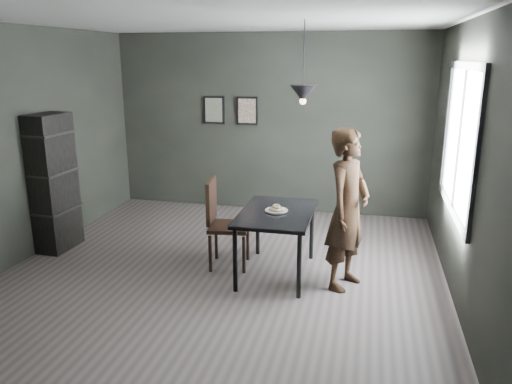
% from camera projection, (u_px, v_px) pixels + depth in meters
% --- Properties ---
extents(ground, '(5.00, 5.00, 0.00)m').
position_uv_depth(ground, '(226.00, 269.00, 5.91)').
color(ground, '#3A3332').
rests_on(ground, ground).
extents(back_wall, '(5.00, 0.10, 2.80)m').
position_uv_depth(back_wall, '(269.00, 124.00, 7.89)').
color(back_wall, black).
rests_on(back_wall, ground).
extents(ceiling, '(5.00, 5.00, 0.02)m').
position_uv_depth(ceiling, '(222.00, 20.00, 5.18)').
color(ceiling, silver).
rests_on(ceiling, ground).
extents(window_assembly, '(0.04, 1.96, 1.56)m').
position_uv_depth(window_assembly, '(459.00, 140.00, 5.14)').
color(window_assembly, white).
rests_on(window_assembly, ground).
extents(cafe_table, '(0.80, 1.20, 0.75)m').
position_uv_depth(cafe_table, '(277.00, 218.00, 5.60)').
color(cafe_table, black).
rests_on(cafe_table, ground).
extents(white_plate, '(0.23, 0.23, 0.01)m').
position_uv_depth(white_plate, '(276.00, 211.00, 5.59)').
color(white_plate, white).
rests_on(white_plate, cafe_table).
extents(donut_pile, '(0.17, 0.17, 0.07)m').
position_uv_depth(donut_pile, '(276.00, 209.00, 5.58)').
color(donut_pile, beige).
rests_on(donut_pile, white_plate).
extents(woman, '(0.64, 0.75, 1.73)m').
position_uv_depth(woman, '(348.00, 210.00, 5.26)').
color(woman, black).
rests_on(woman, ground).
extents(wood_chair, '(0.51, 0.51, 1.06)m').
position_uv_depth(wood_chair, '(221.00, 218.00, 5.85)').
color(wood_chair, black).
rests_on(wood_chair, ground).
extents(shelf_unit, '(0.36, 0.60, 1.75)m').
position_uv_depth(shelf_unit, '(54.00, 183.00, 6.34)').
color(shelf_unit, black).
rests_on(shelf_unit, ground).
extents(pendant_lamp, '(0.28, 0.28, 0.86)m').
position_uv_depth(pendant_lamp, '(303.00, 93.00, 5.28)').
color(pendant_lamp, black).
rests_on(pendant_lamp, ground).
extents(framed_print_left, '(0.34, 0.04, 0.44)m').
position_uv_depth(framed_print_left, '(214.00, 110.00, 8.01)').
color(framed_print_left, black).
rests_on(framed_print_left, ground).
extents(framed_print_right, '(0.34, 0.04, 0.44)m').
position_uv_depth(framed_print_right, '(247.00, 111.00, 7.89)').
color(framed_print_right, black).
rests_on(framed_print_right, ground).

